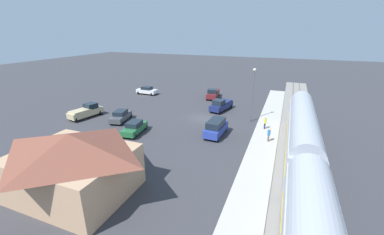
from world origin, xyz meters
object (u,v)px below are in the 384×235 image
object	(u,v)px
sedan_charcoal	(121,116)
pickup_maroon	(213,93)
light_pole_near_platform	(253,89)
sedan_white	(147,90)
sedan_green	(135,127)
pedestrian_waiting_far	(269,134)
pedestrian_on_platform	(265,122)
pickup_tan	(86,111)
station_building	(73,163)
pickup_navy	(221,105)
suv_blue	(216,127)

from	to	relation	value
sedan_charcoal	pickup_maroon	bearing A→B (deg)	-116.51
pickup_maroon	light_pole_near_platform	bearing A→B (deg)	130.40
sedan_white	sedan_green	bearing A→B (deg)	117.26
pedestrian_waiting_far	sedan_charcoal	size ratio (longest dim) A/B	0.36
sedan_charcoal	pedestrian_on_platform	bearing A→B (deg)	-168.54
pickup_maroon	sedan_charcoal	size ratio (longest dim) A/B	1.17
pickup_tan	pickup_maroon	bearing A→B (deg)	-129.26
station_building	pedestrian_on_platform	distance (m)	24.46
pickup_navy	pickup_tan	xyz separation A→B (m)	(19.33, 11.50, 0.00)
pedestrian_waiting_far	light_pole_near_platform	bearing A→B (deg)	-65.33
sedan_white	station_building	bearing A→B (deg)	111.69
pedestrian_on_platform	pedestrian_waiting_far	bearing A→B (deg)	101.91
suv_blue	sedan_green	world-z (taller)	suv_blue
station_building	sedan_white	distance (m)	34.69
sedan_charcoal	pedestrian_waiting_far	bearing A→B (deg)	-179.50
sedan_charcoal	pickup_tan	size ratio (longest dim) A/B	0.84
pedestrian_waiting_far	pickup_maroon	xyz separation A→B (m)	(12.77, -18.29, -0.25)
pedestrian_waiting_far	suv_blue	size ratio (longest dim) A/B	0.34
pickup_maroon	pedestrian_on_platform	bearing A→B (deg)	129.98
sedan_white	light_pole_near_platform	world-z (taller)	light_pole_near_platform
pedestrian_on_platform	sedan_charcoal	xyz separation A→B (m)	(21.13, 4.28, -0.40)
pickup_maroon	sedan_white	distance (m)	14.69
sedan_charcoal	sedan_white	xyz separation A→B (m)	(5.29, -16.21, 0.00)
station_building	pickup_tan	xyz separation A→B (m)	(13.83, -15.44, -1.84)
pickup_maroon	pickup_tan	xyz separation A→B (m)	(15.54, 19.02, 0.00)
pickup_tan	sedan_white	bearing A→B (deg)	-93.53
sedan_white	suv_blue	bearing A→B (deg)	142.07
sedan_white	light_pole_near_platform	bearing A→B (deg)	159.70
pickup_navy	sedan_green	xyz separation A→B (m)	(8.26, 14.23, -0.15)
station_building	pedestrian_waiting_far	size ratio (longest dim) A/B	5.82
pedestrian_on_platform	pickup_navy	distance (m)	10.52
station_building	pickup_navy	xyz separation A→B (m)	(-5.50, -26.94, -1.84)
pickup_navy	light_pole_near_platform	bearing A→B (deg)	147.49
pickup_navy	suv_blue	size ratio (longest dim) A/B	1.15
station_building	pedestrian_waiting_far	bearing A→B (deg)	-131.86
sedan_white	light_pole_near_platform	size ratio (longest dim) A/B	0.55
pickup_maroon	sedan_charcoal	bearing A→B (deg)	63.49
pedestrian_waiting_far	sedan_white	world-z (taller)	pedestrian_waiting_far
sedan_white	sedan_green	distance (m)	21.91
station_building	light_pole_near_platform	xyz separation A→B (m)	(-11.20, -23.30, 2.24)
sedan_charcoal	station_building	bearing A→B (deg)	115.19
pickup_navy	sedan_green	distance (m)	16.46
pickup_maroon	sedan_green	world-z (taller)	pickup_maroon
sedan_charcoal	sedan_white	size ratio (longest dim) A/B	1.06
light_pole_near_platform	station_building	bearing A→B (deg)	64.33
pickup_tan	pedestrian_on_platform	bearing A→B (deg)	-170.05
sedan_charcoal	sedan_green	bearing A→B (deg)	145.51
station_building	pickup_maroon	xyz separation A→B (m)	(-1.71, -34.46, -1.84)
station_building	sedan_green	xyz separation A→B (m)	(2.76, -12.71, -1.99)
sedan_green	light_pole_near_platform	distance (m)	18.03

